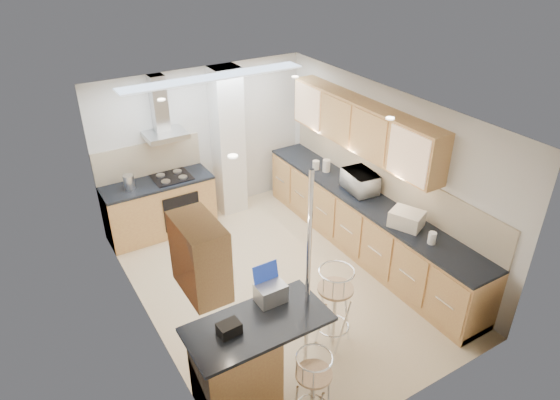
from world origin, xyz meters
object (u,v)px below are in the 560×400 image
microwave (360,182)px  bar_stool_near (313,390)px  laptop (271,293)px  bread_bin (407,219)px  bar_stool_end (334,307)px

microwave → bar_stool_near: microwave is taller
laptop → bread_bin: (2.29, 0.37, -0.02)m
bar_stool_near → bread_bin: size_ratio=2.26×
bar_stool_near → bread_bin: (2.33, 1.24, 0.56)m
bread_bin → bar_stool_near: bearing=-176.2°
laptop → bar_stool_end: bearing=-5.4°
laptop → bar_stool_near: 1.05m
bar_stool_near → bread_bin: bearing=10.2°
laptop → bread_bin: laptop is taller
laptop → bread_bin: bearing=9.0°
microwave → bar_stool_end: 2.27m
bar_stool_near → bread_bin: 2.70m
bar_stool_near → bar_stool_end: bearing=25.4°
bar_stool_near → microwave: bearing=25.8°
microwave → bar_stool_end: microwave is taller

